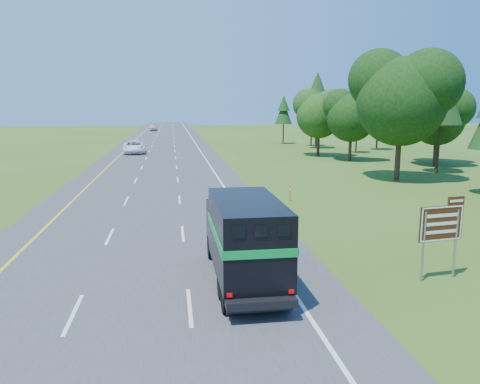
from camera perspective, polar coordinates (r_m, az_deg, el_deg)
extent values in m
plane|color=#365015|center=(14.10, -13.63, -17.36)|extent=(300.00, 300.00, 0.00)
cube|color=#38383A|center=(62.78, -9.56, 4.39)|extent=(15.00, 260.00, 0.04)
cube|color=yellow|center=(63.14, -14.57, 4.25)|extent=(0.15, 260.00, 0.01)
cube|color=white|center=(62.90, -4.53, 4.53)|extent=(0.15, 260.00, 0.01)
cylinder|color=black|center=(20.30, -3.48, -6.67)|extent=(0.32, 1.00, 1.00)
cylinder|color=black|center=(20.54, 1.87, -6.45)|extent=(0.32, 1.00, 1.00)
cylinder|color=black|center=(16.20, -2.10, -11.18)|extent=(0.32, 1.00, 1.00)
cylinder|color=black|center=(16.50, 4.62, -10.79)|extent=(0.32, 1.00, 1.00)
cylinder|color=black|center=(15.20, -1.63, -12.68)|extent=(0.32, 1.00, 1.00)
cylinder|color=black|center=(15.52, 5.54, -12.22)|extent=(0.32, 1.00, 1.00)
cube|color=black|center=(17.63, 0.49, -8.96)|extent=(2.20, 7.27, 0.25)
cube|color=black|center=(20.02, -0.76, -3.63)|extent=(2.23, 1.64, 1.73)
cube|color=black|center=(20.72, -1.08, -1.85)|extent=(2.00, 0.06, 0.55)
cube|color=black|center=(16.62, 0.83, -5.21)|extent=(2.28, 5.27, 2.50)
cube|color=#078932|center=(14.08, 2.59, -7.60)|extent=(2.27, 0.04, 0.27)
cube|color=#078932|center=(16.44, -3.15, -4.94)|extent=(0.05, 5.27, 0.27)
cube|color=#078932|center=(16.80, 4.73, -4.62)|extent=(0.05, 5.27, 0.27)
cube|color=black|center=(13.77, -0.18, -4.90)|extent=(0.41, 0.04, 0.36)
cube|color=black|center=(13.88, 2.61, -4.79)|extent=(0.41, 0.04, 0.36)
cube|color=black|center=(14.02, 5.36, -4.67)|extent=(0.41, 0.04, 0.36)
cube|color=black|center=(14.85, 2.45, -14.22)|extent=(2.09, 0.11, 0.09)
cube|color=#B20505|center=(14.37, -1.28, -12.48)|extent=(0.16, 0.04, 0.13)
cube|color=#B20505|center=(14.71, 6.28, -11.98)|extent=(0.16, 0.04, 0.13)
imported|color=white|center=(66.48, -12.80, 5.38)|extent=(3.35, 6.47, 1.74)
imported|color=#B8B8C0|center=(125.63, -10.54, 7.69)|extent=(1.94, 4.52, 1.52)
cylinder|color=gray|center=(18.79, 21.45, -6.26)|extent=(0.09, 0.09, 2.69)
cylinder|color=gray|center=(19.68, 24.77, -5.76)|extent=(0.09, 0.09, 2.69)
cube|color=#3D1B0D|center=(19.01, 23.33, -3.54)|extent=(1.87, 0.31, 1.34)
cube|color=#3D1B0D|center=(19.22, 24.85, -0.97)|extent=(0.72, 0.15, 0.32)
cube|color=white|center=(18.99, 23.39, -3.56)|extent=(1.77, 0.26, 1.29)
cube|color=#EC4F0C|center=(32.64, 6.13, -0.16)|extent=(0.08, 0.04, 1.05)
cube|color=white|center=(32.59, 6.14, 0.33)|extent=(0.09, 0.05, 0.12)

